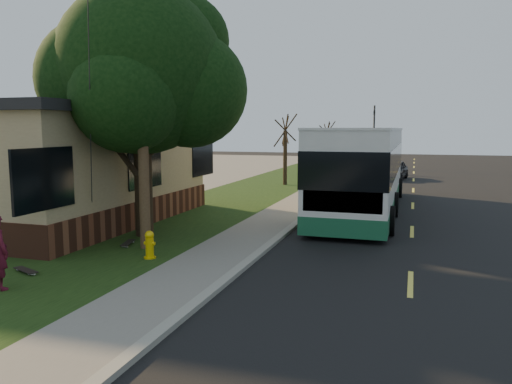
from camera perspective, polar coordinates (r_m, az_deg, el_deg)
ground at (r=12.57m, az=-1.53°, el=-8.79°), size 120.00×120.00×0.00m
road at (r=21.69m, az=17.46°, el=-2.28°), size 8.00×80.00×0.01m
curb at (r=22.05m, az=7.01°, el=-1.71°), size 0.25×80.00×0.12m
sidewalk at (r=22.25m, az=4.48°, el=-1.64°), size 2.00×80.00×0.08m
grass_verge at (r=23.28m, az=-3.94°, el=-1.25°), size 5.00×80.00×0.07m
building_lot at (r=28.49m, az=-23.00°, el=-0.29°), size 15.00×80.00×0.04m
fire_hydrant at (r=13.52m, az=-12.06°, el=-5.92°), size 0.32×0.32×0.74m
utility_pole at (r=14.43m, az=-13.01°, el=11.67°), size 2.86×3.21×9.07m
leafy_tree at (r=16.34m, az=-12.73°, el=13.03°), size 6.30×6.00×7.80m
bare_tree_near at (r=30.38m, az=3.36°, el=4.75°), size 1.38×1.21×4.31m
bare_tree_far at (r=42.02m, az=8.07°, el=5.18°), size 1.38×1.21×4.03m
traffic_signal at (r=45.55m, az=13.32°, el=6.68°), size 0.18×0.22×5.50m
transit_bus at (r=21.45m, az=12.18°, el=2.79°), size 2.99×12.95×3.50m
skateboard_main at (r=15.24m, az=-14.43°, el=-5.65°), size 0.43×0.88×0.08m
skateboard_spare at (r=13.20m, az=-24.83°, el=-8.12°), size 0.85×0.50×0.08m
dumpster at (r=18.72m, az=-22.35°, el=-1.69°), size 1.83×1.59×1.39m
distant_car at (r=35.60m, az=15.46°, el=2.48°), size 2.08×4.10×1.34m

